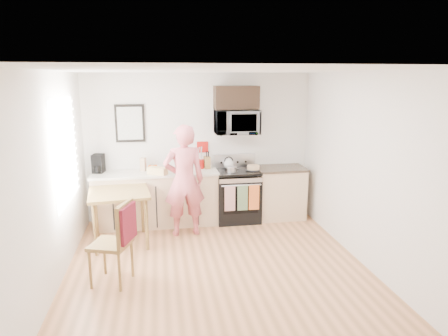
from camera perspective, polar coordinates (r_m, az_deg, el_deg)
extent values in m
plane|color=#9A643B|center=(5.42, -0.65, -14.86)|extent=(4.60, 4.60, 0.00)
cube|color=white|center=(7.19, -3.50, 3.02)|extent=(4.00, 0.04, 2.60)
cube|color=white|center=(2.83, 6.62, -12.74)|extent=(4.00, 0.04, 2.60)
cube|color=white|center=(5.06, -23.68, -2.21)|extent=(0.04, 4.60, 2.60)
cube|color=white|center=(5.61, 19.93, -0.51)|extent=(0.04, 4.60, 2.60)
cube|color=white|center=(4.81, -0.73, 13.78)|extent=(4.00, 4.60, 0.04)
cube|color=silver|center=(5.77, -21.84, 2.22)|extent=(0.02, 1.40, 1.50)
cube|color=white|center=(5.77, -21.74, 2.22)|extent=(0.01, 1.30, 1.40)
cube|color=#DAB58B|center=(7.06, -9.64, -4.43)|extent=(2.10, 0.60, 0.90)
cube|color=beige|center=(6.94, -9.78, -0.71)|extent=(2.14, 0.64, 0.04)
cube|color=#DAB58B|center=(7.38, 7.97, -3.60)|extent=(0.84, 0.60, 0.90)
cube|color=black|center=(7.26, 8.09, -0.04)|extent=(0.88, 0.64, 0.04)
cube|color=black|center=(7.18, 1.89, -4.47)|extent=(0.76, 0.65, 0.77)
cube|color=black|center=(6.87, 2.42, -4.73)|extent=(0.61, 0.02, 0.45)
cube|color=#BBBBC0|center=(6.78, 2.44, -2.07)|extent=(0.74, 0.02, 0.14)
cylinder|color=#BBBBC0|center=(6.75, 2.52, -2.50)|extent=(0.68, 0.02, 0.02)
cube|color=black|center=(7.05, 1.93, -0.48)|extent=(0.76, 0.65, 0.04)
cube|color=#BBBBC0|center=(7.28, 1.51, 1.08)|extent=(0.76, 0.08, 0.24)
cube|color=beige|center=(6.77, 0.85, -4.38)|extent=(0.18, 0.02, 0.44)
cube|color=#55724C|center=(6.81, 2.67, -4.29)|extent=(0.18, 0.02, 0.44)
cube|color=#C94F1E|center=(6.85, 4.31, -4.20)|extent=(0.18, 0.02, 0.44)
imported|color=#BBBBC0|center=(7.00, 1.81, 6.58)|extent=(0.76, 0.51, 0.42)
cube|color=black|center=(7.02, 1.76, 10.03)|extent=(0.76, 0.35, 0.40)
cube|color=black|center=(7.09, -13.28, 6.23)|extent=(0.50, 0.03, 0.65)
cube|color=#ABAFA6|center=(7.07, -13.29, 6.22)|extent=(0.42, 0.01, 0.56)
cube|color=#AC120E|center=(7.18, -3.09, 3.01)|extent=(0.20, 0.02, 0.20)
imported|color=#C63652|center=(6.42, -5.72, -1.82)|extent=(0.70, 0.50, 1.81)
cube|color=brown|center=(6.27, -14.79, -3.48)|extent=(0.88, 0.88, 0.04)
cylinder|color=brown|center=(6.05, -17.93, -8.40)|extent=(0.05, 0.05, 0.78)
cylinder|color=brown|center=(6.07, -10.98, -7.96)|extent=(0.05, 0.05, 0.78)
cylinder|color=brown|center=(6.74, -17.80, -6.22)|extent=(0.05, 0.05, 0.78)
cylinder|color=brown|center=(6.75, -11.58, -5.82)|extent=(0.05, 0.05, 0.78)
cube|color=brown|center=(5.19, -15.92, -10.43)|extent=(0.57, 0.57, 0.04)
cube|color=brown|center=(5.01, -13.92, -7.78)|extent=(0.19, 0.43, 0.53)
cube|color=#550E19|center=(4.99, -13.63, -7.69)|extent=(0.20, 0.40, 0.44)
cylinder|color=brown|center=(5.23, -18.57, -13.64)|extent=(0.04, 0.04, 0.49)
cylinder|color=brown|center=(5.08, -14.70, -14.25)|extent=(0.04, 0.04, 0.49)
cylinder|color=brown|center=(5.53, -16.69, -12.02)|extent=(0.04, 0.04, 0.49)
cylinder|color=brown|center=(5.38, -13.00, -12.52)|extent=(0.04, 0.04, 0.49)
cube|color=brown|center=(7.08, -2.43, 0.80)|extent=(0.11, 0.15, 0.22)
cylinder|color=#AC120E|center=(7.08, -3.41, 0.57)|extent=(0.13, 0.13, 0.16)
imported|color=silver|center=(7.02, -10.17, -0.17)|extent=(0.25, 0.25, 0.06)
cube|color=tan|center=(7.02, -11.48, 0.51)|extent=(0.11, 0.11, 0.23)
cube|color=black|center=(7.10, -17.52, 0.64)|extent=(0.21, 0.24, 0.31)
cylinder|color=black|center=(7.02, -17.58, -0.15)|extent=(0.12, 0.12, 0.12)
cube|color=#D6B570|center=(6.74, -9.48, -0.40)|extent=(0.35, 0.30, 0.12)
cylinder|color=black|center=(7.05, 4.21, -0.25)|extent=(0.26, 0.26, 0.01)
cylinder|color=tan|center=(7.04, 4.21, 0.11)|extent=(0.22, 0.22, 0.07)
sphere|color=silver|center=(7.10, 0.68, 0.57)|extent=(0.18, 0.18, 0.18)
cone|color=silver|center=(7.08, 0.68, 1.32)|extent=(0.06, 0.06, 0.06)
torus|color=black|center=(7.09, 0.68, 1.02)|extent=(0.16, 0.02, 0.16)
cylinder|color=#BBBBC0|center=(6.90, 1.12, -0.18)|extent=(0.18, 0.18, 0.09)
cylinder|color=black|center=(6.79, 1.75, -0.10)|extent=(0.08, 0.15, 0.02)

